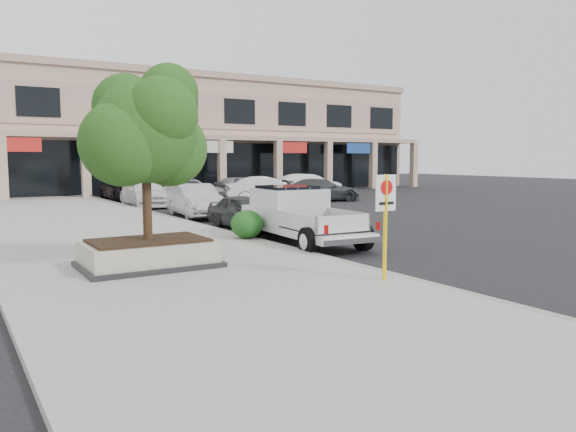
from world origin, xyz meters
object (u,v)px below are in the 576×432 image
object	(u,v)px
planter_tree	(149,132)
pickup_truck	(304,216)
lot_car_d	(170,187)
curb_car_c	(146,193)
lot_car_f	(308,186)
curb_car_d	(128,190)
curb_car_b	(196,201)
lot_car_a	(191,190)
lot_car_b	(267,190)
curb_car_a	(247,212)
lot_car_e	(239,185)
lot_car_c	(322,190)
no_parking_sign	(385,212)
planter	(148,253)

from	to	relation	value
planter_tree	pickup_truck	xyz separation A→B (m)	(5.60, 1.66, -2.49)
planter_tree	lot_car_d	bearing A→B (deg)	69.13
planter_tree	curb_car_c	world-z (taller)	planter_tree
planter_tree	lot_car_f	distance (m)	26.19
curb_car_d	pickup_truck	bearing A→B (deg)	-90.21
curb_car_b	lot_car_a	distance (m)	8.15
planter_tree	lot_car_f	world-z (taller)	planter_tree
lot_car_a	curb_car_c	bearing A→B (deg)	115.63
curb_car_d	lot_car_d	xyz separation A→B (m)	(3.08, 0.73, 0.05)
lot_car_b	lot_car_f	bearing A→B (deg)	-40.63
curb_car_a	lot_car_f	size ratio (longest dim) A/B	0.80
lot_car_d	lot_car_e	world-z (taller)	lot_car_d
lot_car_c	curb_car_c	bearing A→B (deg)	95.10
no_parking_sign	lot_car_b	world-z (taller)	no_parking_sign
curb_car_a	lot_car_b	bearing A→B (deg)	50.99
no_parking_sign	pickup_truck	bearing A→B (deg)	72.99
planter_tree	lot_car_f	xyz separation A→B (m)	(17.52, 19.29, -2.59)
planter_tree	lot_car_a	bearing A→B (deg)	65.31
lot_car_d	lot_car_e	bearing A→B (deg)	-57.94
lot_car_c	lot_car_f	bearing A→B (deg)	-1.95
planter	lot_car_f	distance (m)	26.27
planter_tree	lot_car_a	xyz separation A→B (m)	(8.66, 18.82, -2.61)
lot_car_b	lot_car_e	bearing A→B (deg)	4.17
lot_car_e	no_parking_sign	bearing A→B (deg)	142.14
curb_car_c	lot_car_c	bearing A→B (deg)	-9.00
curb_car_b	lot_car_b	bearing A→B (deg)	43.66
planter_tree	lot_car_d	distance (m)	25.08
pickup_truck	curb_car_d	world-z (taller)	pickup_truck
lot_car_a	lot_car_e	distance (m)	8.98
curb_car_a	lot_car_a	bearing A→B (deg)	71.59
lot_car_b	pickup_truck	bearing A→B (deg)	174.18
lot_car_c	lot_car_e	xyz separation A→B (m)	(-1.40, 9.10, -0.02)
planter_tree	lot_car_c	size ratio (longest dim) A/B	0.81
curb_car_a	lot_car_d	xyz separation A→B (m)	(3.11, 17.30, 0.11)
lot_car_c	pickup_truck	bearing A→B (deg)	159.24
no_parking_sign	curb_car_b	size ratio (longest dim) A/B	0.49
lot_car_a	lot_car_e	world-z (taller)	lot_car_a
no_parking_sign	lot_car_b	xyz separation A→B (m)	(8.89, 20.84, -0.82)
curb_car_b	lot_car_f	world-z (taller)	lot_car_f
curb_car_c	lot_car_f	distance (m)	11.97
pickup_truck	curb_car_a	xyz separation A→B (m)	(0.17, 4.35, -0.25)
planter_tree	lot_car_c	distance (m)	23.12
lot_car_c	curb_car_b	bearing A→B (deg)	130.64
no_parking_sign	lot_car_e	bearing A→B (deg)	69.05
planter_tree	lot_car_c	world-z (taller)	planter_tree
curb_car_b	lot_car_b	distance (m)	8.70
lot_car_d	lot_car_e	size ratio (longest dim) A/B	1.39
no_parking_sign	lot_car_b	size ratio (longest dim) A/B	0.46
lot_car_a	curb_car_b	bearing A→B (deg)	172.87
lot_car_d	lot_car_f	size ratio (longest dim) A/B	1.15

